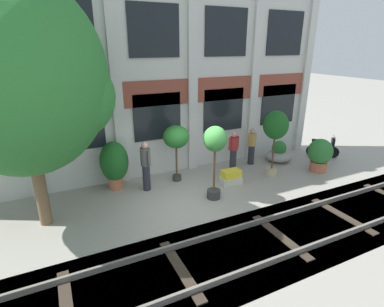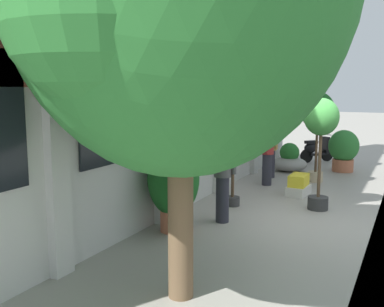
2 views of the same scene
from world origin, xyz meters
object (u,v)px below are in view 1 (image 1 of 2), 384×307
Objects in this scene: potted_plant_fluted_column at (114,163)px; potted_plant_glazed_jar at (320,154)px; potted_plant_low_pan at (276,128)px; potted_plant_wide_bowl at (278,154)px; scooter_near_curb at (321,147)px; potted_plant_terracotta_small at (176,138)px; potted_plant_tall_urn at (215,146)px; resident_watching_tracks at (252,145)px; resident_near_plants at (146,165)px; potted_plant_square_trough at (231,177)px; broadleaf_tree at (20,83)px; resident_by_doorway at (233,150)px.

potted_plant_glazed_jar is at bearing -14.28° from potted_plant_fluted_column.
potted_plant_low_pan is at bearing -14.62° from potted_plant_fluted_column.
scooter_near_curb is (2.08, -0.40, 0.11)m from potted_plant_wide_bowl.
potted_plant_low_pan reaches higher than potted_plant_wide_bowl.
potted_plant_low_pan is at bearing -18.32° from potted_plant_terracotta_small.
resident_watching_tracks is (2.89, 1.94, -0.97)m from potted_plant_tall_urn.
scooter_near_curb is (6.78, -0.48, -1.18)m from potted_plant_terracotta_small.
potted_plant_wide_bowl is (1.26, 1.07, -1.54)m from potted_plant_low_pan.
potted_plant_terracotta_small is 6.90m from scooter_near_curb.
potted_plant_glazed_jar is (1.95, -0.46, -1.16)m from potted_plant_low_pan.
potted_plant_wide_bowl is 5.96m from resident_near_plants.
resident_near_plants reaches higher than potted_plant_glazed_jar.
potted_plant_terracotta_small is 1.88× the size of potted_plant_wide_bowl.
broadleaf_tree is at bearing 179.37° from potted_plant_square_trough.
resident_near_plants is at bearing 139.59° from potted_plant_tall_urn.
potted_plant_low_pan reaches higher than potted_plant_fluted_column.
potted_plant_fluted_column is 5.59m from resident_watching_tracks.
potted_plant_wide_bowl is at bearing 5.95° from broadleaf_tree.
potted_plant_glazed_jar is 0.76× the size of resident_near_plants.
broadleaf_tree is 8.09m from potted_plant_low_pan.
resident_near_plants is (-5.93, -0.19, 0.59)m from potted_plant_wide_bowl.
potted_plant_low_pan is at bearing 166.70° from potted_plant_glazed_jar.
potted_plant_square_trough is at bearing -0.63° from broadleaf_tree.
potted_plant_fluted_column is at bearing 165.38° from potted_plant_low_pan.
resident_near_plants is (-1.78, 1.51, -0.87)m from potted_plant_tall_urn.
broadleaf_tree is 8.49m from resident_watching_tracks.
resident_near_plants is (-8.01, 0.21, 0.49)m from scooter_near_curb.
potted_plant_tall_urn is at bearing -37.87° from potted_plant_fluted_column.
resident_watching_tracks reaches higher than scooter_near_curb.
potted_plant_wide_bowl is 0.64× the size of resident_near_plants.
broadleaf_tree is at bearing -94.70° from resident_by_doorway.
scooter_near_curb reaches higher than potted_plant_square_trough.
resident_by_doorway is at bearing 152.63° from potted_plant_glazed_jar.
scooter_near_curb is at bearing 11.27° from potted_plant_low_pan.
potted_plant_wide_bowl is at bearing 168.01° from resident_near_plants.
resident_near_plants is at bearing -144.54° from resident_watching_tracks.
resident_by_doorway is (4.55, -0.37, -0.10)m from potted_plant_fluted_column.
potted_plant_low_pan reaches higher than potted_plant_glazed_jar.
broadleaf_tree reaches higher than scooter_near_curb.
potted_plant_fluted_column is (-7.55, 1.92, 0.23)m from potted_plant_glazed_jar.
potted_plant_tall_urn is at bearing -72.93° from potted_plant_terracotta_small.
potted_plant_fluted_column is at bearing 30.85° from broadleaf_tree.
resident_near_plants is (-1.23, -0.27, -0.70)m from potted_plant_terracotta_small.
potted_plant_terracotta_small reaches higher than potted_plant_square_trough.
broadleaf_tree is 7.50m from resident_by_doorway.
potted_plant_terracotta_small is at bearing 161.68° from potted_plant_low_pan.
resident_by_doorway is at bearing 42.93° from potted_plant_tall_urn.
resident_watching_tracks is at bearing 35.11° from potted_plant_square_trough.
resident_watching_tracks is at bearing 33.87° from potted_plant_tall_urn.
scooter_near_curb is (6.23, 1.30, -1.36)m from potted_plant_tall_urn.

